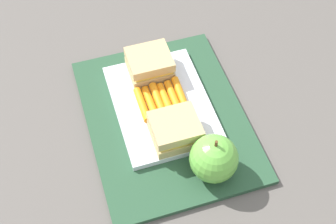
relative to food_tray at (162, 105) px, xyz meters
name	(u,v)px	position (x,y,z in m)	size (l,w,h in m)	color
ground_plane	(166,120)	(0.03, 0.00, -0.02)	(2.40, 2.40, 0.00)	#56514C
lunchbag_mat	(166,119)	(0.03, 0.00, -0.01)	(0.36, 0.28, 0.01)	#284C33
food_tray	(162,105)	(0.00, 0.00, 0.00)	(0.23, 0.17, 0.01)	white
sandwich_half_left	(150,64)	(-0.08, 0.00, 0.03)	(0.07, 0.08, 0.04)	tan
sandwich_half_right	(175,130)	(0.08, 0.00, 0.03)	(0.07, 0.08, 0.04)	tan
carrot_sticks_bundle	(162,100)	(0.00, 0.00, 0.01)	(0.08, 0.09, 0.02)	orange
apple	(214,159)	(0.15, 0.04, 0.03)	(0.08, 0.08, 0.09)	#66B742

